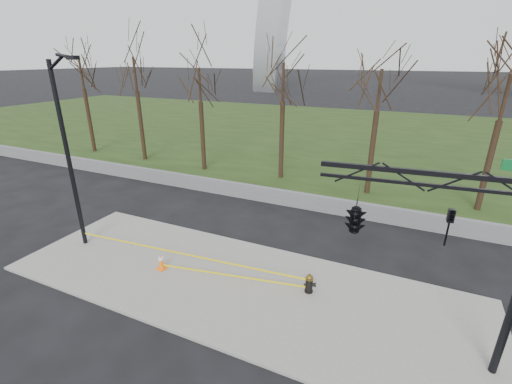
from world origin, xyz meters
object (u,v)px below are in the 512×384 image
at_px(fire_hydrant, 309,284).
at_px(street_light, 68,146).
at_px(traffic_cone, 161,262).
at_px(traffic_signal_mast, 386,220).

xyz_separation_m(fire_hydrant, street_light, (-10.16, -0.88, 4.24)).
bearing_deg(street_light, traffic_cone, 12.20).
height_order(traffic_cone, traffic_signal_mast, traffic_signal_mast).
xyz_separation_m(street_light, traffic_signal_mast, (12.45, -0.68, -0.55)).
distance_m(traffic_cone, traffic_signal_mast, 8.94).
bearing_deg(traffic_signal_mast, fire_hydrant, 139.98).
bearing_deg(traffic_signal_mast, traffic_cone, 170.58).
bearing_deg(traffic_cone, street_light, 177.83).
distance_m(fire_hydrant, traffic_signal_mast, 4.62).
relative_size(traffic_cone, street_light, 0.08).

